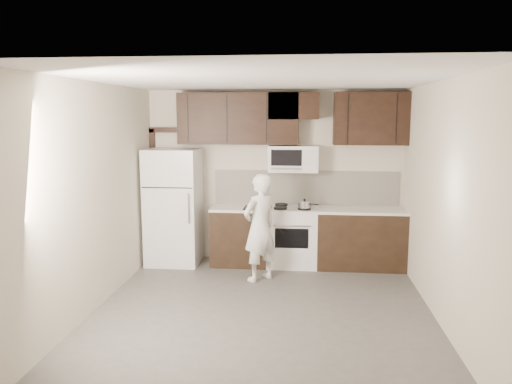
# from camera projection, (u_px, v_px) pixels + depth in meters

# --- Properties ---
(floor) EXTENTS (4.50, 4.50, 0.00)m
(floor) POSITION_uv_depth(u_px,v_px,m) (262.00, 312.00, 5.91)
(floor) COLOR #4E4B49
(floor) RESTS_ON ground
(back_wall) EXTENTS (4.00, 0.00, 4.00)m
(back_wall) POSITION_uv_depth(u_px,v_px,m) (274.00, 176.00, 7.91)
(back_wall) COLOR beige
(back_wall) RESTS_ON ground
(ceiling) EXTENTS (4.50, 4.50, 0.00)m
(ceiling) POSITION_uv_depth(u_px,v_px,m) (263.00, 79.00, 5.49)
(ceiling) COLOR white
(ceiling) RESTS_ON back_wall
(counter_run) EXTENTS (2.95, 0.64, 0.91)m
(counter_run) POSITION_uv_depth(u_px,v_px,m) (312.00, 237.00, 7.69)
(counter_run) COLOR black
(counter_run) RESTS_ON floor
(stove) EXTENTS (0.76, 0.66, 0.94)m
(stove) POSITION_uv_depth(u_px,v_px,m) (292.00, 236.00, 7.71)
(stove) COLOR silver
(stove) RESTS_ON floor
(backsplash) EXTENTS (2.90, 0.02, 0.54)m
(backsplash) POSITION_uv_depth(u_px,v_px,m) (306.00, 188.00, 7.88)
(backsplash) COLOR white
(backsplash) RESTS_ON counter_run
(upper_cabinets) EXTENTS (3.48, 0.35, 0.78)m
(upper_cabinets) POSITION_uv_depth(u_px,v_px,m) (288.00, 117.00, 7.58)
(upper_cabinets) COLOR black
(upper_cabinets) RESTS_ON back_wall
(microwave) EXTENTS (0.76, 0.42, 0.40)m
(microwave) POSITION_uv_depth(u_px,v_px,m) (293.00, 159.00, 7.65)
(microwave) COLOR silver
(microwave) RESTS_ON upper_cabinets
(refrigerator) EXTENTS (0.80, 0.76, 1.80)m
(refrigerator) POSITION_uv_depth(u_px,v_px,m) (174.00, 207.00, 7.78)
(refrigerator) COLOR silver
(refrigerator) RESTS_ON floor
(door_trim) EXTENTS (0.50, 0.08, 2.12)m
(door_trim) POSITION_uv_depth(u_px,v_px,m) (156.00, 182.00, 8.08)
(door_trim) COLOR black
(door_trim) RESTS_ON floor
(saucepan) EXTENTS (0.30, 0.17, 0.17)m
(saucepan) POSITION_uv_depth(u_px,v_px,m) (304.00, 205.00, 7.47)
(saucepan) COLOR silver
(saucepan) RESTS_ON stove
(baking_tray) EXTENTS (0.41, 0.31, 0.02)m
(baking_tray) POSITION_uv_depth(u_px,v_px,m) (258.00, 208.00, 7.55)
(baking_tray) COLOR black
(baking_tray) RESTS_ON counter_run
(pizza) EXTENTS (0.28, 0.28, 0.02)m
(pizza) POSITION_uv_depth(u_px,v_px,m) (258.00, 207.00, 7.55)
(pizza) COLOR tan
(pizza) RESTS_ON baking_tray
(person) EXTENTS (0.64, 0.65, 1.52)m
(person) POSITION_uv_depth(u_px,v_px,m) (260.00, 227.00, 6.96)
(person) COLOR white
(person) RESTS_ON floor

